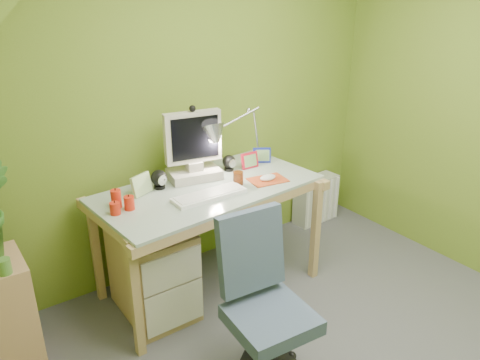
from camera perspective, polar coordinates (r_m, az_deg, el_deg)
wall_back at (r=3.31m, az=-6.08°, el=8.90°), size 3.20×0.01×2.40m
slope_ceiling at (r=1.34m, az=-10.79°, el=16.73°), size 1.10×3.20×1.10m
desk at (r=3.21m, az=-3.69°, el=-7.14°), size 1.50×0.84×0.77m
monitor at (r=3.09m, az=-5.77°, el=5.10°), size 0.45×0.31×0.56m
speaker_left at (r=3.03m, az=-9.84°, el=0.09°), size 0.13×0.13×0.12m
speaker_right at (r=3.28m, az=-1.34°, el=2.09°), size 0.11×0.11×0.11m
keyboard at (r=2.89m, az=-3.77°, el=-1.86°), size 0.47×0.15×0.02m
mousepad at (r=3.13m, az=3.41°, el=0.01°), size 0.27×0.21×0.01m
mouse at (r=3.13m, az=3.41°, el=0.30°), size 0.12×0.08×0.04m
amber_tumbler at (r=3.05m, az=-0.22°, el=0.22°), size 0.08×0.08×0.09m
candle_cluster at (r=2.79m, az=-14.56°, el=-2.51°), size 0.16×0.15×0.11m
photo_frame_red at (r=3.33m, az=1.19°, el=2.41°), size 0.13×0.02×0.11m
photo_frame_blue at (r=3.44m, az=2.67°, el=3.05°), size 0.12×0.09×0.11m
photo_frame_green at (r=2.96m, az=-11.93°, el=-0.54°), size 0.15×0.08×0.13m
desk_lamp at (r=3.31m, az=1.02°, el=6.95°), size 0.59×0.27×0.62m
side_ledge at (r=2.93m, az=-26.40°, el=-14.35°), size 0.25×0.38×0.66m
green_cup at (r=2.61m, az=-26.79°, el=-9.39°), size 0.08×0.08×0.08m
task_chair at (r=2.48m, az=3.81°, el=-16.56°), size 0.49×0.49×0.83m
radiator at (r=4.25m, az=9.21°, el=-2.33°), size 0.42×0.19×0.41m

